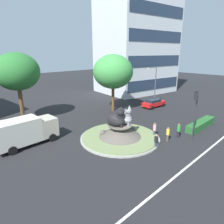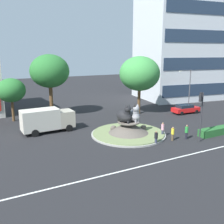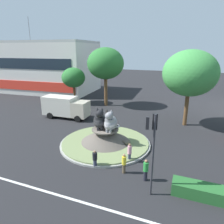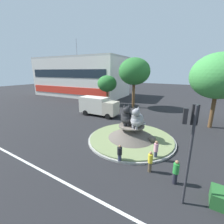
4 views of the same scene
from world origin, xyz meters
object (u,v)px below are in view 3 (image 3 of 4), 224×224
Objects in this scene: cat_statue_grey at (110,122)px; shophouse_block at (37,66)px; pedestrian_yellow_shirt at (124,163)px; pedestrian_black_shirt at (95,159)px; delivery_box_truck at (65,107)px; pedestrian_pink_shirt at (130,152)px; second_tree_near_tower at (106,64)px; pedestrian_green_shirt at (146,170)px; cat_statue_black at (100,120)px; third_tree_left at (190,73)px; broadleaf_tree_behind_island at (73,78)px; traffic_light_mast at (153,138)px.

cat_statue_grey is 0.08× the size of shophouse_block.
shophouse_block is 40.36m from pedestrian_yellow_shirt.
delivery_box_truck reaches higher than pedestrian_black_shirt.
pedestrian_pink_shirt is 14.79m from delivery_box_truck.
pedestrian_green_shirt is at bearing -59.30° from second_tree_near_tower.
cat_statue_black reaches higher than delivery_box_truck.
cat_statue_grey is at bearing -42.78° from shophouse_block.
pedestrian_green_shirt is 0.26× the size of delivery_box_truck.
delivery_box_truck is at bearing 115.67° from pedestrian_pink_shirt.
second_tree_near_tower is 1.03× the size of third_tree_left.
pedestrian_black_shirt is 4.34m from pedestrian_green_shirt.
pedestrian_pink_shirt is 0.26× the size of delivery_box_truck.
second_tree_near_tower is (-5.37, 14.28, 4.66)m from cat_statue_black.
second_tree_near_tower is at bearing 69.12° from delivery_box_truck.
cat_statue_black is at bearing -126.07° from pedestrian_green_shirt.
second_tree_near_tower is (6.01, 0.60, 2.55)m from broadleaf_tree_behind_island.
traffic_light_mast is at bearing 22.87° from cat_statue_black.
pedestrian_black_shirt is at bearing -54.48° from broadleaf_tree_behind_island.
pedestrian_yellow_shirt is at bearing 19.11° from cat_statue_black.
cat_statue_grey reaches higher than pedestrian_yellow_shirt.
pedestrian_yellow_shirt is at bearing -63.14° from second_tree_near_tower.
broadleaf_tree_behind_island reaches higher than delivery_box_truck.
traffic_light_mast is at bearing -44.52° from shophouse_block.
broadleaf_tree_behind_island is at bearing -174.27° from second_tree_near_tower.
shophouse_block is (-26.30, 21.92, 3.08)m from cat_statue_black.
traffic_light_mast is 3.67× the size of pedestrian_black_shirt.
second_tree_near_tower reaches higher than broadleaf_tree_behind_island.
pedestrian_yellow_shirt is (2.79, -4.13, -1.66)m from cat_statue_grey.
second_tree_near_tower is 5.87× the size of pedestrian_yellow_shirt.
cat_statue_grey is at bearing 58.82° from cat_statue_black.
second_tree_near_tower reaches higher than third_tree_left.
shophouse_block reaches higher than second_tree_near_tower.
shophouse_block is 24.51m from delivery_box_truck.
broadleaf_tree_behind_island reaches higher than pedestrian_pink_shirt.
pedestrian_yellow_shirt is at bearing 43.77° from traffic_light_mast.
traffic_light_mast is at bearing -69.60° from pedestrian_yellow_shirt.
shophouse_block is at bearing -133.63° from cat_statue_grey.
pedestrian_black_shirt is at bearing 61.26° from traffic_light_mast.
second_tree_near_tower is 20.22m from pedestrian_pink_shirt.
shophouse_block is 4.15× the size of delivery_box_truck.
cat_statue_black reaches higher than cat_statue_grey.
cat_statue_grey is 1.52× the size of pedestrian_black_shirt.
pedestrian_pink_shirt is at bearing -60.93° from second_tree_near_tower.
delivery_box_truck is at bearing 40.05° from traffic_light_mast.
shophouse_block is 4.35× the size of broadleaf_tree_behind_island.
second_tree_near_tower is 5.64× the size of pedestrian_green_shirt.
pedestrian_yellow_shirt is at bearing -117.35° from pedestrian_pink_shirt.
third_tree_left is at bearing 138.28° from cat_statue_grey.
traffic_light_mast reaches higher than cat_statue_black.
pedestrian_yellow_shirt is (15.41, -17.96, -3.79)m from broadleaf_tree_behind_island.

